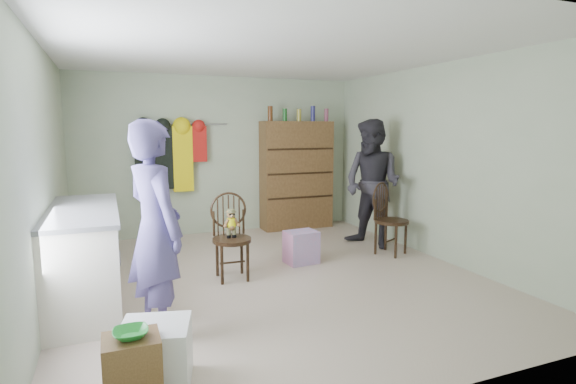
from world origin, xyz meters
name	(u,v)px	position (x,y,z in m)	size (l,w,h in m)	color
ground_plane	(274,278)	(0.00, 0.00, 0.00)	(5.00, 5.00, 0.00)	beige
room_walls	(258,138)	(0.00, 0.53, 1.58)	(5.00, 5.00, 5.00)	#B7C4A4
counter	(85,256)	(-1.95, 0.00, 0.47)	(0.64, 1.86, 0.94)	silver
stool	(133,374)	(-1.62, -1.96, 0.24)	(0.33, 0.28, 0.47)	brown
bowl	(130,333)	(-1.62, -1.96, 0.50)	(0.21, 0.21, 0.05)	green
plastic_tub	(156,355)	(-1.47, -1.72, 0.21)	(0.44, 0.42, 0.42)	white
chair_front	(231,231)	(-0.45, 0.20, 0.54)	(0.45, 0.45, 0.97)	#382313
chair_far	(388,216)	(1.77, 0.38, 0.52)	(0.58, 0.58, 0.97)	#382313
striped_bag	(301,247)	(0.52, 0.41, 0.20)	(0.39, 0.30, 0.41)	pink
person_left	(155,230)	(-1.37, -0.95, 0.88)	(0.64, 0.42, 1.77)	#554B8A
person_right	(372,184)	(1.77, 0.77, 0.91)	(0.88, 0.69, 1.82)	#2D2B33
dresser	(296,175)	(1.25, 2.30, 0.91)	(1.20, 0.39, 2.05)	brown
coat_rack	(169,157)	(-0.83, 2.38, 1.25)	(1.42, 0.12, 1.09)	#99999E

